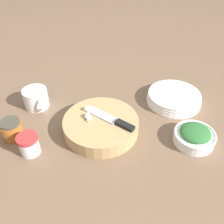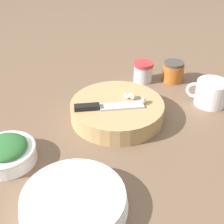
{
  "view_description": "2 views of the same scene",
  "coord_description": "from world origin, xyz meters",
  "px_view_note": "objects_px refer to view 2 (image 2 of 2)",
  "views": [
    {
      "loc": [
        0.03,
        0.6,
        0.61
      ],
      "look_at": [
        -0.01,
        -0.03,
        0.08
      ],
      "focal_mm": 40.0,
      "sensor_mm": 36.0,
      "label": 1
    },
    {
      "loc": [
        -0.51,
        -0.5,
        0.5
      ],
      "look_at": [
        -0.01,
        -0.04,
        0.04
      ],
      "focal_mm": 50.0,
      "sensor_mm": 36.0,
      "label": 2
    }
  ],
  "objects_px": {
    "garlic_cloves": "(134,98)",
    "plate_stack": "(74,202)",
    "chef_knife": "(105,106)",
    "herb_bowl": "(7,152)",
    "spice_jar": "(143,72)",
    "coffee_mug": "(211,93)",
    "cutting_board": "(117,111)",
    "honey_jar": "(173,72)"
  },
  "relations": [
    {
      "from": "garlic_cloves",
      "to": "coffee_mug",
      "type": "bearing_deg",
      "value": -32.59
    },
    {
      "from": "spice_jar",
      "to": "plate_stack",
      "type": "xyz_separation_m",
      "value": [
        -0.52,
        -0.23,
        -0.01
      ]
    },
    {
      "from": "cutting_board",
      "to": "garlic_cloves",
      "type": "xyz_separation_m",
      "value": [
        0.04,
        -0.02,
        0.03
      ]
    },
    {
      "from": "cutting_board",
      "to": "coffee_mug",
      "type": "height_order",
      "value": "coffee_mug"
    },
    {
      "from": "honey_jar",
      "to": "herb_bowl",
      "type": "bearing_deg",
      "value": 174.44
    },
    {
      "from": "plate_stack",
      "to": "honey_jar",
      "type": "height_order",
      "value": "honey_jar"
    },
    {
      "from": "spice_jar",
      "to": "coffee_mug",
      "type": "relative_size",
      "value": 0.59
    },
    {
      "from": "spice_jar",
      "to": "honey_jar",
      "type": "distance_m",
      "value": 0.1
    },
    {
      "from": "garlic_cloves",
      "to": "herb_bowl",
      "type": "distance_m",
      "value": 0.36
    },
    {
      "from": "garlic_cloves",
      "to": "plate_stack",
      "type": "distance_m",
      "value": 0.36
    },
    {
      "from": "herb_bowl",
      "to": "coffee_mug",
      "type": "distance_m",
      "value": 0.59
    },
    {
      "from": "cutting_board",
      "to": "honey_jar",
      "type": "height_order",
      "value": "honey_jar"
    },
    {
      "from": "plate_stack",
      "to": "honey_jar",
      "type": "bearing_deg",
      "value": 15.2
    },
    {
      "from": "cutting_board",
      "to": "spice_jar",
      "type": "relative_size",
      "value": 3.8
    },
    {
      "from": "coffee_mug",
      "to": "honey_jar",
      "type": "height_order",
      "value": "coffee_mug"
    },
    {
      "from": "chef_knife",
      "to": "spice_jar",
      "type": "relative_size",
      "value": 2.37
    },
    {
      "from": "cutting_board",
      "to": "coffee_mug",
      "type": "relative_size",
      "value": 2.24
    },
    {
      "from": "cutting_board",
      "to": "garlic_cloves",
      "type": "distance_m",
      "value": 0.06
    },
    {
      "from": "herb_bowl",
      "to": "spice_jar",
      "type": "relative_size",
      "value": 2.01
    },
    {
      "from": "cutting_board",
      "to": "spice_jar",
      "type": "xyz_separation_m",
      "value": [
        0.23,
        0.08,
        0.01
      ]
    },
    {
      "from": "coffee_mug",
      "to": "honey_jar",
      "type": "distance_m",
      "value": 0.17
    },
    {
      "from": "spice_jar",
      "to": "honey_jar",
      "type": "xyz_separation_m",
      "value": [
        0.07,
        -0.07,
        -0.0
      ]
    },
    {
      "from": "cutting_board",
      "to": "herb_bowl",
      "type": "height_order",
      "value": "herb_bowl"
    },
    {
      "from": "chef_knife",
      "to": "coffee_mug",
      "type": "distance_m",
      "value": 0.33
    },
    {
      "from": "cutting_board",
      "to": "chef_knife",
      "type": "height_order",
      "value": "chef_knife"
    },
    {
      "from": "cutting_board",
      "to": "herb_bowl",
      "type": "relative_size",
      "value": 1.89
    },
    {
      "from": "honey_jar",
      "to": "chef_knife",
      "type": "bearing_deg",
      "value": -179.3
    },
    {
      "from": "chef_knife",
      "to": "coffee_mug",
      "type": "height_order",
      "value": "coffee_mug"
    },
    {
      "from": "coffee_mug",
      "to": "plate_stack",
      "type": "height_order",
      "value": "coffee_mug"
    },
    {
      "from": "chef_knife",
      "to": "herb_bowl",
      "type": "bearing_deg",
      "value": -63.62
    },
    {
      "from": "garlic_cloves",
      "to": "plate_stack",
      "type": "xyz_separation_m",
      "value": [
        -0.34,
        -0.12,
        -0.04
      ]
    },
    {
      "from": "coffee_mug",
      "to": "honey_jar",
      "type": "xyz_separation_m",
      "value": [
        0.05,
        0.16,
        -0.0
      ]
    },
    {
      "from": "herb_bowl",
      "to": "spice_jar",
      "type": "xyz_separation_m",
      "value": [
        0.53,
        0.01,
        0.01
      ]
    },
    {
      "from": "cutting_board",
      "to": "herb_bowl",
      "type": "bearing_deg",
      "value": 167.04
    },
    {
      "from": "cutting_board",
      "to": "honey_jar",
      "type": "distance_m",
      "value": 0.3
    },
    {
      "from": "herb_bowl",
      "to": "coffee_mug",
      "type": "xyz_separation_m",
      "value": [
        0.55,
        -0.22,
        0.01
      ]
    },
    {
      "from": "cutting_board",
      "to": "chef_knife",
      "type": "xyz_separation_m",
      "value": [
        -0.04,
        0.01,
        0.03
      ]
    },
    {
      "from": "cutting_board",
      "to": "herb_bowl",
      "type": "xyz_separation_m",
      "value": [
        -0.3,
        0.07,
        0.0
      ]
    },
    {
      "from": "herb_bowl",
      "to": "honey_jar",
      "type": "relative_size",
      "value": 1.92
    },
    {
      "from": "herb_bowl",
      "to": "chef_knife",
      "type": "bearing_deg",
      "value": -13.35
    },
    {
      "from": "chef_knife",
      "to": "plate_stack",
      "type": "bearing_deg",
      "value": -18.47
    },
    {
      "from": "spice_jar",
      "to": "garlic_cloves",
      "type": "bearing_deg",
      "value": -149.24
    }
  ]
}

